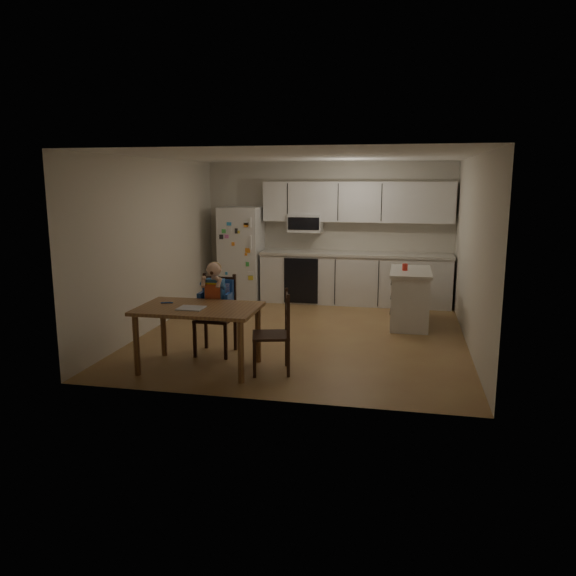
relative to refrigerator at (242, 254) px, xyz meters
The scene contains 10 objects.
room 2.31m from the refrigerator, 47.16° to the right, with size 4.52×5.01×2.51m.
refrigerator is the anchor object (origin of this frame).
kitchen_run 2.05m from the refrigerator, ahead, with size 3.37×0.62×2.15m.
kitchen_island 3.33m from the refrigerator, 23.31° to the right, with size 0.60×1.15×0.85m.
red_cup 3.23m from the refrigerator, 24.42° to the right, with size 0.08×0.08×0.10m, color red.
dining_table 3.91m from the refrigerator, 81.02° to the right, with size 1.38×0.89×0.74m.
napkin 3.99m from the refrigerator, 81.94° to the right, with size 0.29×0.25×0.01m, color #A6A6AB.
toddler_spoon 3.76m from the refrigerator, 87.50° to the right, with size 0.02×0.02×0.12m, color #2653B0.
chair_booster 3.30m from the refrigerator, 79.33° to the right, with size 0.45×0.45×1.18m.
chair_side 4.10m from the refrigerator, 67.70° to the right, with size 0.51×0.51×0.95m.
Camera 1 is at (1.36, -7.69, 2.20)m, focal length 35.00 mm.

